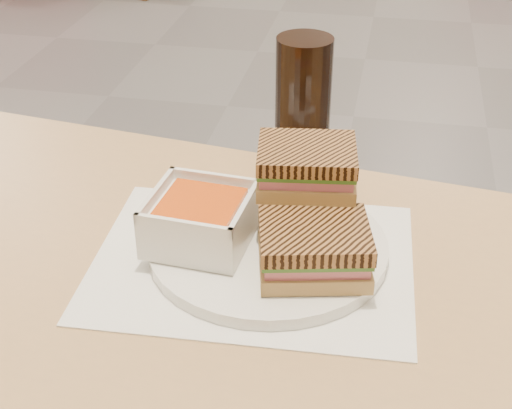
% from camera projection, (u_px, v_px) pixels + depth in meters
% --- Properties ---
extents(tray_liner, '(0.36, 0.28, 0.00)m').
position_uv_depth(tray_liner, '(253.00, 261.00, 0.82)').
color(tray_liner, white).
rests_on(tray_liner, main_table).
extents(plate, '(0.26, 0.26, 0.01)m').
position_uv_depth(plate, '(268.00, 247.00, 0.82)').
color(plate, white).
rests_on(plate, tray_liner).
extents(soup_bowl, '(0.11, 0.11, 0.06)m').
position_uv_depth(soup_bowl, '(201.00, 221.00, 0.81)').
color(soup_bowl, white).
rests_on(soup_bowl, plate).
extents(panini_lower, '(0.13, 0.12, 0.05)m').
position_uv_depth(panini_lower, '(314.00, 248.00, 0.76)').
color(panini_lower, tan).
rests_on(panini_lower, plate).
extents(panini_upper, '(0.12, 0.10, 0.05)m').
position_uv_depth(panini_upper, '(306.00, 166.00, 0.81)').
color(panini_upper, tan).
rests_on(panini_upper, panini_lower).
extents(cola_glass, '(0.07, 0.07, 0.16)m').
position_uv_depth(cola_glass, '(303.00, 96.00, 1.00)').
color(cola_glass, black).
rests_on(cola_glass, main_table).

